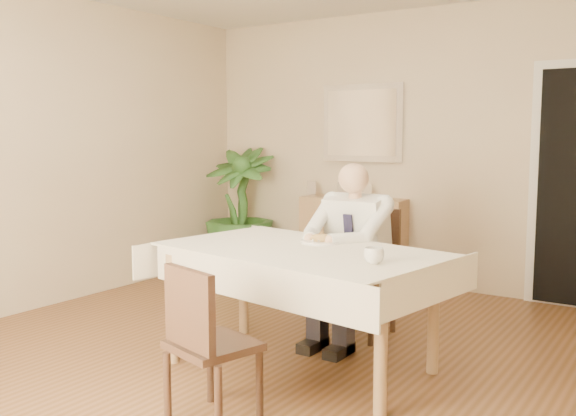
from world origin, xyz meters
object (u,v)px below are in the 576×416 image
Objects in this scene: seated_man at (346,244)px; potted_palm at (240,209)px; dining_table at (300,262)px; chair_far at (365,263)px; sideboard at (354,239)px; coffee_mug at (374,256)px; chair_near at (204,337)px.

seated_man is 2.56m from potted_palm.
potted_palm reaches higher than dining_table.
chair_far is 0.88× the size of sideboard.
potted_palm is (-2.66, 2.26, -0.15)m from coffee_mug.
chair_far is at bearing 106.46° from chair_near.
potted_palm is at bearing -175.35° from sideboard.
chair_near is 0.63× the size of potted_palm.
coffee_mug is 3.49m from potted_palm.
seated_man reaches higher than dining_table.
dining_table is 2.31× the size of chair_near.
chair_far is at bearing 118.76° from coffee_mug.
seated_man is 11.30× the size of coffee_mug.
chair_far is 1.82m from chair_near.
coffee_mug is at bearing -6.80° from dining_table.
sideboard is at bearing 9.24° from potted_palm.
potted_palm is (-2.08, 2.09, -0.02)m from dining_table.
chair_near is 3.34m from sideboard.
sideboard is at bearing 116.04° from seated_man.
sideboard reaches higher than dining_table.
seated_man is at bearing 99.38° from dining_table.
chair_near is at bearing -78.75° from dining_table.
coffee_mug reaches higher than sideboard.
chair_near is at bearing -88.86° from seated_man.
dining_table is 17.03× the size of coffee_mug.
seated_man is at bearing 127.13° from coffee_mug.
chair_far is 0.73× the size of seated_man.
dining_table is 2.95m from potted_palm.
coffee_mug is 0.11× the size of sideboard.
potted_palm is at bearing 144.30° from dining_table.
chair_far reaches higher than sideboard.
chair_far is at bearing -64.10° from sideboard.
potted_palm is at bearing 145.26° from chair_far.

